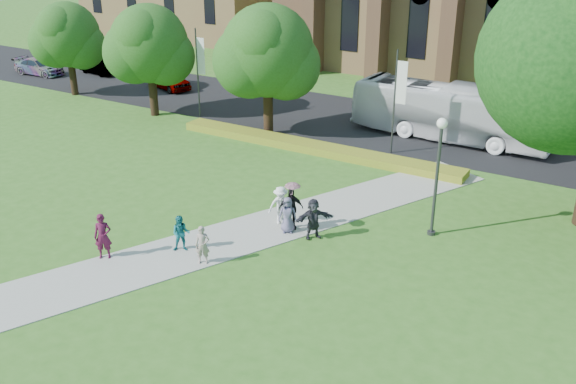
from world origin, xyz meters
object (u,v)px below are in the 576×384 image
Objects in this scene: streetlamp at (438,163)px; tour_coach at (451,112)px; car_1 at (99,67)px; pedestrian_0 at (103,236)px; car_2 at (39,67)px; car_0 at (169,79)px.

streetlamp reaches higher than tour_coach.
car_1 is (-31.52, 1.42, -1.05)m from tour_coach.
streetlamp is 1.33× the size of car_1.
car_2 is at bearing 108.11° from pedestrian_0.
streetlamp reaches higher than pedestrian_0.
streetlamp is at bearing -104.58° from car_1.
car_0 is at bearing 88.84° from pedestrian_0.
streetlamp is 1.12× the size of car_2.
car_0 is 27.40m from pedestrian_0.
car_1 is 2.08× the size of pedestrian_0.
pedestrian_0 is at bearing -140.18° from streetlamp.
car_0 reaches higher than car_1.
tour_coach is at bearing 35.36° from pedestrian_0.
car_2 is (-12.79, -2.00, -0.08)m from car_0.
tour_coach is 31.57m from car_1.
tour_coach is 22.85m from pedestrian_0.
car_0 is at bearing -87.44° from car_1.
pedestrian_0 is at bearing 163.94° from tour_coach.
car_1 is at bearing 89.52° from tour_coach.
streetlamp is 2.76× the size of pedestrian_0.
car_1 is at bearing 100.06° from pedestrian_0.
streetlamp is 13.44m from tour_coach.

